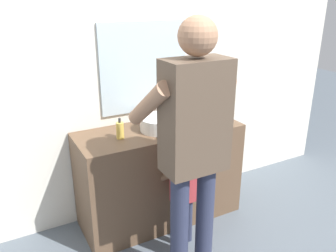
{
  "coord_description": "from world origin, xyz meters",
  "views": [
    {
      "loc": [
        -1.21,
        -2.09,
        1.89
      ],
      "look_at": [
        0.0,
        0.15,
        0.93
      ],
      "focal_mm": 36.91,
      "sensor_mm": 36.0,
      "label": 1
    }
  ],
  "objects_px": {
    "adult_parent": "(193,133)",
    "toothbrush_cup": "(190,114)",
    "soap_bottle": "(120,130)",
    "child_toddler": "(184,187)"
  },
  "relations": [
    {
      "from": "adult_parent",
      "to": "toothbrush_cup",
      "type": "bearing_deg",
      "value": 59.1
    },
    {
      "from": "toothbrush_cup",
      "to": "adult_parent",
      "type": "height_order",
      "value": "adult_parent"
    },
    {
      "from": "soap_bottle",
      "to": "adult_parent",
      "type": "bearing_deg",
      "value": -68.51
    },
    {
      "from": "soap_bottle",
      "to": "adult_parent",
      "type": "distance_m",
      "value": 0.71
    },
    {
      "from": "soap_bottle",
      "to": "child_toddler",
      "type": "height_order",
      "value": "soap_bottle"
    },
    {
      "from": "toothbrush_cup",
      "to": "soap_bottle",
      "type": "xyz_separation_m",
      "value": [
        -0.7,
        -0.1,
        0.01
      ]
    },
    {
      "from": "soap_bottle",
      "to": "child_toddler",
      "type": "xyz_separation_m",
      "value": [
        0.36,
        -0.37,
        -0.41
      ]
    },
    {
      "from": "toothbrush_cup",
      "to": "child_toddler",
      "type": "xyz_separation_m",
      "value": [
        -0.34,
        -0.47,
        -0.4
      ]
    },
    {
      "from": "child_toddler",
      "to": "toothbrush_cup",
      "type": "bearing_deg",
      "value": 53.81
    },
    {
      "from": "soap_bottle",
      "to": "child_toddler",
      "type": "bearing_deg",
      "value": -45.67
    }
  ]
}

